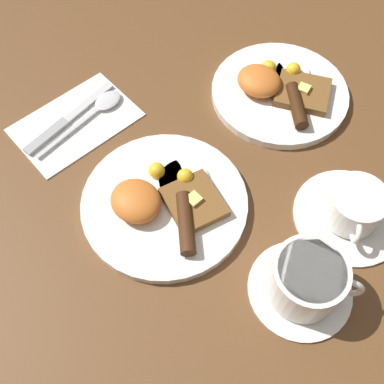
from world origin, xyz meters
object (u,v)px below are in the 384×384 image
knife (65,121)px  breakfast_plate_near (164,201)px  breakfast_plate_far (279,90)px  spoon (100,107)px  teacup_far (352,209)px  teacup_near (306,281)px

knife → breakfast_plate_near: bearing=-93.8°
breakfast_plate_far → knife: bearing=-128.8°
breakfast_plate_near → knife: size_ratio=1.29×
breakfast_plate_near → spoon: (-0.22, 0.07, -0.01)m
teacup_far → spoon: teacup_far is taller
breakfast_plate_far → spoon: size_ratio=1.30×
knife → breakfast_plate_far: bearing=-40.9°
teacup_near → spoon: size_ratio=0.77×
teacup_near → teacup_far: size_ratio=0.87×
breakfast_plate_far → spoon: breakfast_plate_far is taller
teacup_far → knife: size_ratio=0.84×
breakfast_plate_far → spoon: 0.32m
breakfast_plate_far → teacup_near: size_ratio=1.68×
breakfast_plate_far → knife: size_ratio=1.23×
breakfast_plate_near → teacup_far: (0.23, 0.17, 0.01)m
teacup_near → spoon: (-0.46, 0.04, -0.03)m
breakfast_plate_far → teacup_far: bearing=-30.3°
breakfast_plate_far → teacup_near: 0.37m
teacup_far → spoon: 0.46m
breakfast_plate_near → teacup_far: bearing=37.1°
teacup_far → knife: (-0.47, -0.16, -0.02)m
teacup_far → spoon: bearing=-167.0°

